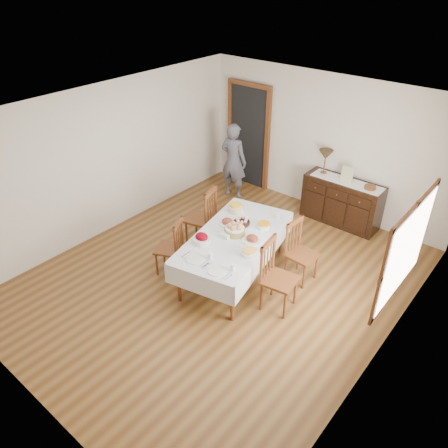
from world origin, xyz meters
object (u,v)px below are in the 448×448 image
Objects in this scene: chair_left_far at (203,216)px; table_lamp at (326,155)px; chair_right_near at (276,275)px; sideboard at (342,202)px; dining_table at (234,241)px; chair_right_far at (300,251)px; chair_left_near at (172,246)px; person at (234,159)px.

chair_left_far is 2.51m from table_lamp.
chair_right_near is 2.71m from sideboard.
dining_table is at bearing 54.41° from chair_left_far.
dining_table is 2.33× the size of chair_right_far.
dining_table is 0.99m from chair_left_near.
chair_left_near is 0.94× the size of chair_right_far.
chair_left_near is 1.96m from chair_right_far.
chair_right_near is 0.77m from chair_right_far.
chair_left_far is 1.77m from chair_right_far.
dining_table is 2.60m from table_lamp.
person is at bearing 172.45° from chair_left_near.
person is (-2.54, 2.24, 0.29)m from chair_right_near.
sideboard is at bearing -175.22° from person.
person reaches higher than chair_left_far.
dining_table is 5.03× the size of table_lamp.
person reaches higher than sideboard.
table_lamp is at bearing 175.64° from sideboard.
table_lamp is (1.74, 0.48, 0.38)m from person.
chair_left_near reaches higher than dining_table.
chair_right_far is at bearing 99.24° from chair_left_near.
dining_table is 2.16× the size of chair_right_near.
table_lamp is at bearing 7.98° from chair_right_near.
table_lamp is (1.04, 2.18, 0.67)m from chair_left_far.
chair_left_far is at bearing -115.38° from table_lamp.
chair_left_far is at bearing -124.70° from sideboard.
chair_left_near is 3.29m from table_lamp.
chair_left_near is 0.91m from chair_left_far.
person is (-1.66, 2.06, 0.18)m from dining_table.
chair_right_far is (-0.08, 0.76, -0.04)m from chair_right_near.
dining_table is 1.00m from chair_right_far.
chair_right_near is (1.84, -0.54, -0.00)m from chair_left_far.
person reaches higher than dining_table.
chair_right_near is (0.88, -0.18, -0.10)m from dining_table.
table_lamp is at bearing 138.19° from chair_left_near.
chair_left_far is (-0.96, 0.35, -0.10)m from dining_table.
dining_table is at bearing -91.83° from table_lamp.
chair_left_near is at bearing -113.75° from sideboard.
chair_left_far is 1.08× the size of chair_right_far.
person is (-0.85, 2.60, 0.35)m from chair_left_near.
chair_right_near is 3.40m from person.
table_lamp reaches higher than chair_right_far.
person reaches higher than chair_right_far.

